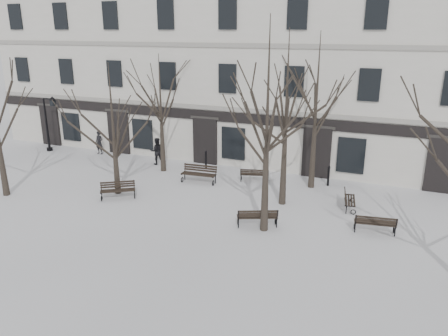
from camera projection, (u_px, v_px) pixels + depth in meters
The scene contains 18 objects.
ground at pixel (202, 220), 19.58m from camera, with size 100.00×100.00×0.00m, color silver.
building at pixel (283, 71), 29.32m from camera, with size 40.40×10.20×11.40m.
tree_1 at pixel (112, 114), 21.56m from camera, with size 4.67×4.67×6.68m.
tree_2 at pixel (268, 102), 16.96m from camera, with size 6.11×6.11×8.73m.
tree_4 at pixel (160, 100), 25.12m from camera, with size 4.82×4.82×6.88m.
tree_5 at pixel (287, 98), 19.86m from camera, with size 5.78×5.78×8.26m.
tree_6 at pixel (317, 93), 22.13m from camera, with size 5.69×5.69×8.13m.
bench_0 at pixel (118, 190), 21.95m from camera, with size 1.74×1.44×0.86m.
bench_1 at pixel (257, 217), 18.76m from camera, with size 1.82×1.28×0.88m.
bench_2 at pixel (375, 223), 18.17m from camera, with size 1.75×0.86×0.85m.
bench_3 at pixel (199, 173), 24.22m from camera, with size 1.99×0.86×0.98m.
bench_4 at pixel (254, 174), 24.37m from camera, with size 1.66×0.98×0.80m.
bench_5 at pixel (349, 199), 20.77m from camera, with size 0.80×1.66×0.80m.
lamp_post at pixel (49, 120), 29.99m from camera, with size 1.21×0.45×3.85m.
bollard_a at pixel (206, 159), 26.63m from camera, with size 0.15×0.15×1.14m.
bollard_b at pixel (329, 175), 23.67m from camera, with size 0.14×0.14×1.13m.
pedestrian_a at pixel (100, 154), 29.98m from camera, with size 0.58×0.38×1.60m, color black.
pedestrian_b at pixel (158, 164), 27.69m from camera, with size 0.83×0.65×1.71m, color black.
Camera 1 is at (7.79, -16.20, 8.16)m, focal length 35.00 mm.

